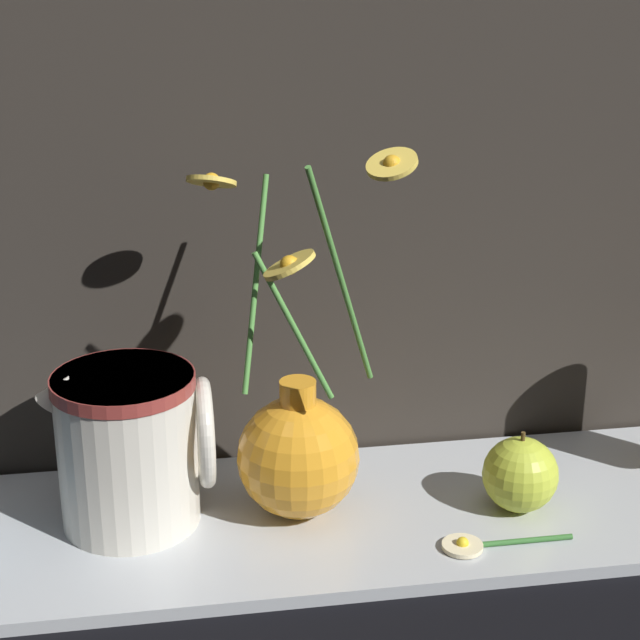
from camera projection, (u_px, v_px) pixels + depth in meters
name	position (u px, v px, depth m)	size (l,w,h in m)	color
ground_plane	(328.00, 525.00, 0.99)	(6.00, 6.00, 0.00)	black
shelf	(328.00, 519.00, 0.98)	(0.89, 0.25, 0.01)	#B2B7BC
vase_with_flowers	(298.00, 449.00, 0.96)	(0.19, 0.15, 0.35)	orange
ceramic_pitcher	(131.00, 443.00, 0.95)	(0.15, 0.13, 0.15)	beige
orange_fruit	(520.00, 474.00, 0.98)	(0.07, 0.07, 0.08)	#B7C638
loose_daisy	(478.00, 544.00, 0.93)	(0.12, 0.04, 0.01)	#336B2D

